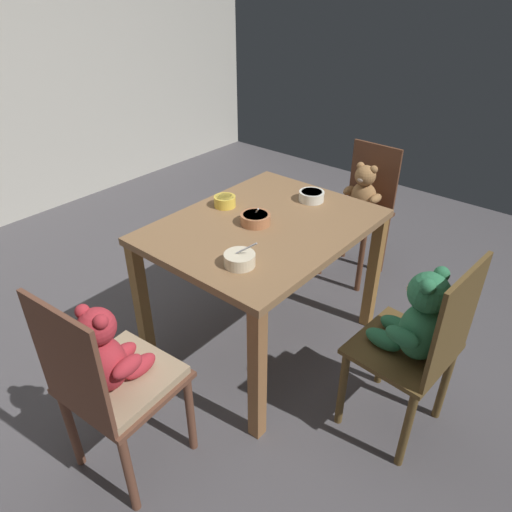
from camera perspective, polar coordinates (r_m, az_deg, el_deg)
The scene contains 9 objects.
ground_plane at distance 2.74m, azimuth 0.81°, elevation -10.34°, with size 5.20×5.20×0.04m.
dining_table at distance 2.35m, azimuth 0.93°, elevation 1.82°, with size 1.10×0.85×0.75m.
teddy_chair_near_right at distance 3.14m, azimuth 12.79°, elevation 6.58°, with size 0.37×0.37×0.87m.
teddy_chair_near_front at distance 2.02m, azimuth 19.23°, elevation -8.52°, with size 0.43×0.40×0.92m.
teddy_chair_near_left at distance 1.86m, azimuth -17.41°, elevation -13.05°, with size 0.43×0.44×0.92m.
porridge_bowl_terracotta_center at distance 2.29m, azimuth -0.07°, elevation 4.57°, with size 0.15×0.15×0.12m.
porridge_bowl_yellow_far_center at distance 2.47m, azimuth -3.83°, elevation 6.69°, with size 0.11×0.11×0.06m.
porridge_bowl_cream_near_left at distance 1.96m, azimuth -2.00°, elevation -0.39°, with size 0.13×0.14×0.12m.
porridge_bowl_white_near_right at distance 2.55m, azimuth 6.78°, elevation 7.29°, with size 0.14×0.14×0.05m.
Camera 1 is at (-1.59, -1.28, 1.81)m, focal length 32.81 mm.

